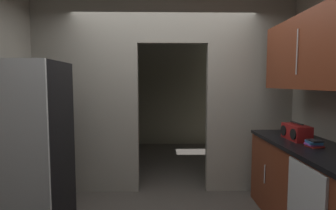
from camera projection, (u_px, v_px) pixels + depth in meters
kitchen_partition at (162, 88)px, 3.69m from camera, size 3.60×0.12×2.78m
adjoining_room_shell at (164, 90)px, 5.71m from camera, size 3.60×2.99×2.78m
refrigerator at (28, 148)px, 2.69m from camera, size 0.71×0.72×1.76m
lower_cabinet_run at (309, 189)px, 2.69m from camera, size 0.64×1.74×0.92m
upper_cabinet_counterside at (315, 52)px, 2.57m from camera, size 0.36×1.56×0.74m
boombox at (296, 132)px, 2.88m from camera, size 0.18×0.37×0.19m
book_stack at (314, 143)px, 2.56m from camera, size 0.15×0.15×0.07m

